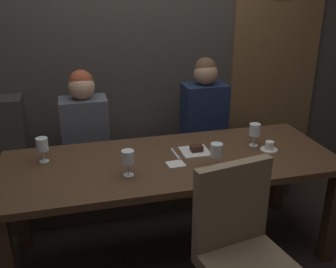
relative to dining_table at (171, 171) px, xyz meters
name	(u,v)px	position (x,y,z in m)	size (l,w,h in m)	color
ground	(171,251)	(0.00, 0.00, -0.65)	(9.00, 9.00, 0.00)	black
back_wall_tiled	(135,22)	(0.00, 1.22, 0.85)	(6.00, 0.12, 3.00)	#423D38
arched_door	(278,34)	(1.35, 1.15, 0.71)	(0.90, 0.05, 2.55)	brown
dining_table	(171,171)	(0.00, 0.00, 0.00)	(2.20, 0.84, 0.74)	#412B1C
banquette_bench	(150,179)	(0.00, 0.70, -0.42)	(2.50, 0.44, 0.45)	#40352A
chair_near_side	(241,244)	(0.19, -0.72, -0.09)	(0.51, 0.51, 0.98)	#4C3321
diner_redhead	(84,122)	(-0.52, 0.68, 0.16)	(0.36, 0.24, 0.77)	#4C515B
diner_bearded	(204,108)	(0.48, 0.71, 0.18)	(0.36, 0.24, 0.81)	#192342
wine_glass_end_left	(128,158)	(-0.31, -0.16, 0.20)	(0.08, 0.08, 0.16)	silver
wine_glass_near_left	(216,151)	(0.24, -0.19, 0.20)	(0.08, 0.08, 0.16)	silver
wine_glass_center_back	(255,131)	(0.63, 0.07, 0.20)	(0.08, 0.08, 0.16)	silver
wine_glass_near_right	(42,146)	(-0.81, 0.17, 0.20)	(0.08, 0.08, 0.16)	silver
espresso_cup	(269,147)	(0.70, -0.03, 0.11)	(0.12, 0.12, 0.06)	white
dessert_plate	(196,150)	(0.19, 0.07, 0.10)	(0.19, 0.19, 0.05)	white
fork_on_table	(175,154)	(0.05, 0.07, 0.09)	(0.02, 0.17, 0.01)	silver
folded_napkin	(176,164)	(0.01, -0.09, 0.09)	(0.11, 0.10, 0.01)	silver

